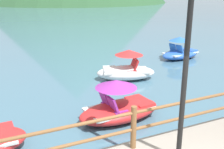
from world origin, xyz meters
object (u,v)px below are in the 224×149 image
at_px(pedal_boat_2, 180,52).
at_px(pedal_boat_4, 120,107).
at_px(lamp_post, 189,22).
at_px(pedal_boat_1, 126,70).

distance_m(pedal_boat_2, pedal_boat_4, 8.04).
height_order(lamp_post, pedal_boat_2, lamp_post).
distance_m(pedal_boat_1, pedal_boat_2, 4.72).
bearing_deg(lamp_post, pedal_boat_2, 51.09).
height_order(pedal_boat_2, pedal_boat_4, pedal_boat_4).
bearing_deg(pedal_boat_1, pedal_boat_4, -120.87).
xyz_separation_m(lamp_post, pedal_boat_2, (6.31, 7.82, -2.70)).
bearing_deg(pedal_boat_4, pedal_boat_1, 59.13).
relative_size(lamp_post, pedal_boat_4, 1.75).
relative_size(pedal_boat_1, pedal_boat_4, 1.04).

